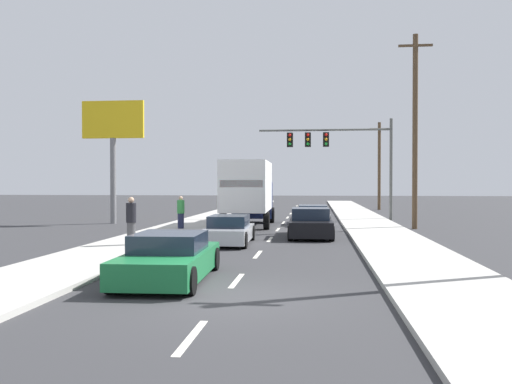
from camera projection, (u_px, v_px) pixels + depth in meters
name	position (u px, v px, depth m)	size (l,w,h in m)	color
ground_plane	(286.00, 219.00, 36.41)	(140.00, 140.00, 0.00)	#333335
sidewalk_right	(370.00, 225.00, 30.88)	(3.14, 80.00, 0.14)	#B2AFA8
sidewalk_left	(196.00, 223.00, 32.00)	(3.14, 80.00, 0.14)	#B2AFA8
lane_markings	(281.00, 226.00, 30.94)	(0.14, 57.00, 0.01)	silver
box_truck	(248.00, 190.00, 30.49)	(2.77, 7.65, 3.67)	white
car_silver	(229.00, 231.00, 21.71)	(1.87, 4.12, 1.16)	#B7BABF
car_green	(169.00, 259.00, 13.55)	(2.12, 4.58, 1.21)	#196B38
car_white	(313.00, 215.00, 31.94)	(2.07, 4.56, 1.16)	white
car_black	(310.00, 224.00, 24.53)	(2.08, 4.72, 1.34)	black
traffic_signal_mast	(330.00, 145.00, 35.94)	(8.92, 0.69, 6.78)	#595B56
utility_pole_mid	(415.00, 129.00, 28.73)	(1.80, 0.28, 10.47)	brown
utility_pole_far	(379.00, 165.00, 49.36)	(1.80, 0.28, 8.09)	brown
roadside_billboard	(113.00, 137.00, 32.67)	(3.87, 0.36, 7.51)	slate
pedestrian_near_corner	(181.00, 212.00, 27.52)	(0.38, 0.38, 1.67)	#1E233F
pedestrian_mid_block	(131.00, 221.00, 20.22)	(0.38, 0.38, 1.81)	#3F3F42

